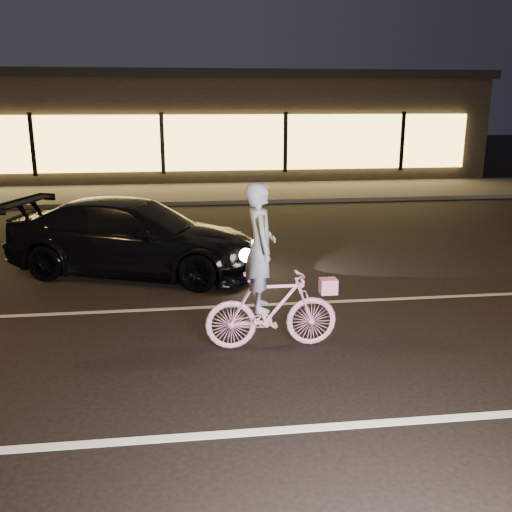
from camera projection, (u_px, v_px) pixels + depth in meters
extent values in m
plane|color=black|center=(130.00, 370.00, 6.74)|extent=(90.00, 90.00, 0.00)
cube|color=silver|center=(116.00, 442.00, 5.31)|extent=(60.00, 0.12, 0.01)
cube|color=gray|center=(141.00, 310.00, 8.66)|extent=(60.00, 0.10, 0.01)
cube|color=#383533|center=(163.00, 194.00, 19.17)|extent=(30.00, 4.00, 0.12)
cube|color=black|center=(165.00, 127.00, 24.40)|extent=(25.00, 8.00, 4.00)
cube|color=black|center=(163.00, 77.00, 23.86)|extent=(25.40, 8.40, 0.30)
cube|color=#FFC759|center=(162.00, 143.00, 20.58)|extent=(23.00, 0.15, 2.00)
cube|color=black|center=(32.00, 145.00, 19.96)|extent=(0.15, 0.08, 2.20)
cube|color=black|center=(162.00, 143.00, 20.51)|extent=(0.15, 0.08, 2.20)
cube|color=black|center=(285.00, 142.00, 21.06)|extent=(0.15, 0.08, 2.20)
cube|color=black|center=(402.00, 141.00, 21.61)|extent=(0.15, 0.08, 2.20)
imported|color=#F73E91|center=(272.00, 310.00, 7.24)|extent=(1.70, 0.48, 1.02)
imported|color=silver|center=(260.00, 247.00, 7.01)|extent=(0.38, 0.58, 1.60)
cube|color=#FA5994|center=(328.00, 286.00, 7.26)|extent=(0.21, 0.17, 0.19)
imported|color=black|center=(135.00, 237.00, 10.40)|extent=(5.03, 3.33, 1.35)
sphere|color=#FFF2BF|center=(261.00, 238.00, 10.56)|extent=(0.23, 0.23, 0.23)
sphere|color=#FFF2BF|center=(246.00, 255.00, 9.38)|extent=(0.23, 0.23, 0.23)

